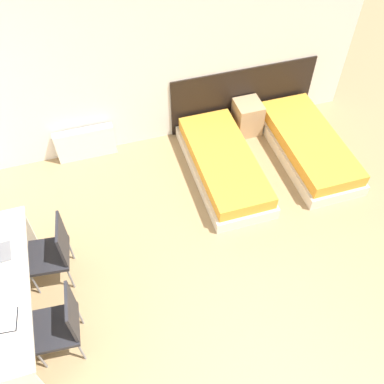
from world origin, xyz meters
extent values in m
plane|color=#9E7F56|center=(0.00, 0.00, 0.00)|extent=(20.00, 20.00, 0.00)
cube|color=silver|center=(0.00, 3.75, 1.35)|extent=(6.05, 0.05, 2.70)
cube|color=black|center=(1.33, 3.71, 0.49)|extent=(2.30, 0.03, 0.98)
cube|color=beige|center=(0.67, 2.70, 0.09)|extent=(0.87, 1.97, 0.18)
cube|color=gold|center=(0.67, 2.70, 0.28)|extent=(0.79, 1.89, 0.19)
cube|color=beige|center=(2.00, 2.70, 0.09)|extent=(0.87, 1.97, 0.18)
cube|color=gold|center=(2.00, 2.70, 0.28)|extent=(0.79, 1.89, 0.19)
cube|color=tan|center=(1.33, 3.48, 0.26)|extent=(0.39, 0.41, 0.53)
cube|color=silver|center=(-1.14, 3.63, 0.25)|extent=(0.85, 0.12, 0.51)
cube|color=beige|center=(-2.23, 2.21, 0.37)|extent=(0.53, 0.04, 0.74)
cube|color=#232328|center=(-1.80, 1.72, 0.44)|extent=(0.51, 0.51, 0.05)
cube|color=#232328|center=(-1.58, 1.69, 0.71)|extent=(0.08, 0.41, 0.50)
cylinder|color=slate|center=(-2.02, 1.54, 0.21)|extent=(0.02, 0.02, 0.41)
cylinder|color=slate|center=(-1.97, 1.94, 0.21)|extent=(0.02, 0.02, 0.41)
cylinder|color=slate|center=(-1.62, 1.50, 0.21)|extent=(0.02, 0.02, 0.41)
cylinder|color=slate|center=(-1.58, 1.89, 0.21)|extent=(0.02, 0.02, 0.41)
cube|color=#232328|center=(-1.80, 0.84, 0.44)|extent=(0.49, 0.49, 0.05)
cube|color=#232328|center=(-1.58, 0.82, 0.71)|extent=(0.06, 0.41, 0.50)
cylinder|color=slate|center=(-2.01, 0.66, 0.21)|extent=(0.02, 0.02, 0.41)
cylinder|color=slate|center=(-1.98, 1.05, 0.21)|extent=(0.02, 0.02, 0.41)
cylinder|color=slate|center=(-1.61, 0.62, 0.21)|extent=(0.02, 0.02, 0.41)
cylinder|color=slate|center=(-1.58, 1.02, 0.21)|extent=(0.02, 0.02, 0.41)
camera|label=1|loc=(-0.99, -1.19, 4.59)|focal=40.00mm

